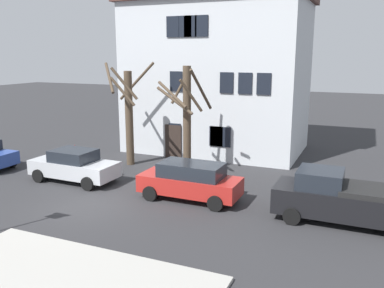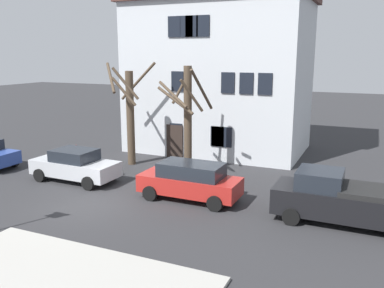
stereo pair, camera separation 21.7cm
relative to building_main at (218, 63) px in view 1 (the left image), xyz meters
The scene contains 8 objects.
ground_plane 13.79m from the building_main, 96.19° to the right, with size 120.00×120.00×0.00m, color #2D2D30.
building_main is the anchor object (origin of this frame).
tree_bare_near 7.33m from the building_main, 119.21° to the right, with size 2.65×2.84×5.98m.
tree_bare_mid 7.06m from the building_main, 84.46° to the right, with size 2.57×2.34×5.83m.
car_silver_sedan 11.86m from the building_main, 112.83° to the right, with size 4.63×2.16×1.66m.
car_red_wagon 11.47m from the building_main, 76.67° to the right, with size 4.57×1.97×1.71m.
pickup_truck_black 14.26m from the building_main, 48.76° to the right, with size 5.34×2.25×2.02m.
bicycle_leaning 10.85m from the building_main, 134.45° to the right, with size 1.75×0.06×1.03m.
Camera 1 is at (10.76, -13.75, 6.44)m, focal length 38.42 mm.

